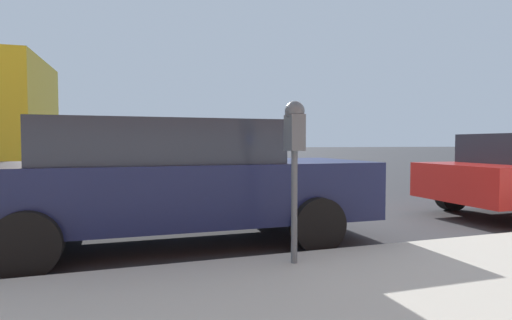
% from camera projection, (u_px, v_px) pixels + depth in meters
% --- Properties ---
extents(ground_plane, '(220.00, 220.00, 0.00)m').
position_uv_depth(ground_plane, '(277.00, 221.00, 6.47)').
color(ground_plane, '#333335').
extents(parking_meter, '(0.21, 0.19, 1.54)m').
position_uv_depth(parking_meter, '(294.00, 140.00, 3.76)').
color(parking_meter, '#4C5156').
rests_on(parking_meter, sidewalk).
extents(car_navy, '(2.01, 4.85, 1.54)m').
position_uv_depth(car_navy, '(174.00, 179.00, 4.97)').
color(car_navy, '#14193D').
rests_on(car_navy, ground_plane).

